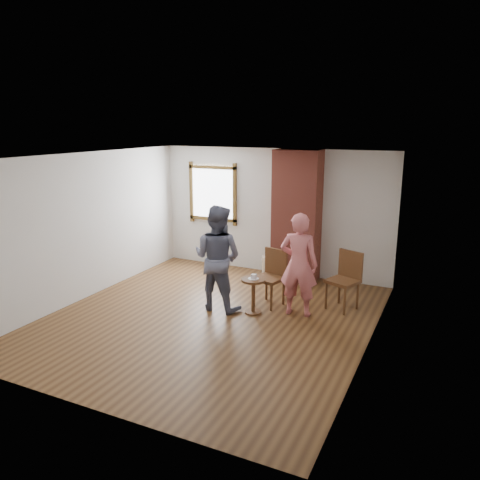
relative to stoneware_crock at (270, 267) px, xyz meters
name	(u,v)px	position (x,y,z in m)	size (l,w,h in m)	color
ground	(210,318)	(-0.09, -2.40, -0.21)	(5.50, 5.50, 0.00)	brown
room_shell	(223,203)	(-0.14, -1.79, 1.59)	(5.04, 5.52, 2.62)	silver
brick_chimney	(297,216)	(0.51, 0.10, 1.09)	(0.90, 0.50, 2.60)	#AE4D3D
stoneware_crock	(270,267)	(0.00, 0.00, 0.00)	(0.33, 0.33, 0.43)	#CBB492
dark_pot	(210,264)	(-1.41, 0.00, -0.14)	(0.15, 0.15, 0.15)	black
dining_chair_left	(272,274)	(0.58, -1.38, 0.33)	(0.55, 0.55, 0.97)	brown
dining_chair_right	(346,277)	(1.78, -1.02, 0.34)	(0.60, 0.60, 0.99)	brown
side_table	(253,290)	(0.46, -1.90, 0.19)	(0.40, 0.40, 0.60)	brown
cake_plate	(253,279)	(0.46, -1.90, 0.39)	(0.18, 0.18, 0.01)	white
cake_slice	(254,277)	(0.47, -1.90, 0.42)	(0.08, 0.07, 0.06)	silver
man	(217,258)	(-0.17, -1.96, 0.68)	(0.87, 0.68, 1.79)	#141938
person_pink	(299,265)	(1.14, -1.62, 0.64)	(0.63, 0.41, 1.71)	#CE676A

